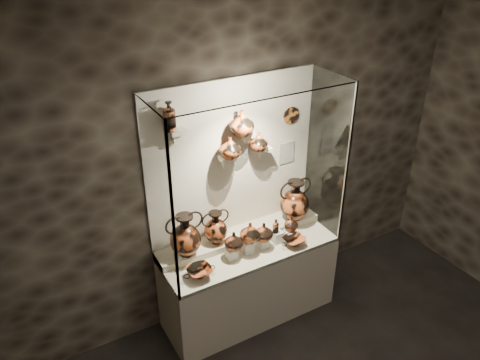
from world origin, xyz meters
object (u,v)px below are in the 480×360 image
lekythos_tall (169,115)px  ovoid_vase_b (242,123)px  lekythos_small (276,225)px  jug_a (234,241)px  amphora_left (185,235)px  kylix_left (199,272)px  ovoid_vase_c (258,142)px  jug_b (250,232)px  amphora_right (295,200)px  amphora_mid (216,227)px  kylix_right (294,241)px  jug_c (263,232)px  ovoid_vase_a (230,148)px  jug_e (291,224)px

lekythos_tall → ovoid_vase_b: bearing=9.5°
lekythos_small → ovoid_vase_b: size_ratio=0.71×
ovoid_vase_b → jug_a: bearing=-146.3°
amphora_left → kylix_left: bearing=-67.5°
lekythos_small → ovoid_vase_c: bearing=113.8°
jug_b → lekythos_small: 0.29m
amphora_right → amphora_mid: bearing=170.9°
amphora_left → ovoid_vase_c: (0.80, 0.08, 0.70)m
jug_a → amphora_mid: bearing=110.5°
kylix_right → ovoid_vase_c: 1.02m
lekythos_tall → ovoid_vase_b: size_ratio=1.22×
jug_c → jug_a: bearing=170.5°
jug_b → kylix_right: 0.47m
lekythos_small → lekythos_tall: bearing=174.7°
ovoid_vase_a → amphora_right: bearing=-2.4°
jug_c → jug_e: jug_c is taller
kylix_right → ovoid_vase_b: ovoid_vase_b is taller
amphora_mid → kylix_right: size_ratio=1.28×
ovoid_vase_b → kylix_right: bearing=-57.8°
lekythos_small → kylix_right: bearing=-29.8°
lekythos_small → kylix_right: size_ratio=0.63×
lekythos_small → jug_c: bearing=-161.5°
amphora_right → jug_a: 0.82m
kylix_right → ovoid_vase_a: (-0.48, 0.37, 0.94)m
amphora_mid → kylix_left: 0.47m
lekythos_small → ovoid_vase_a: bearing=158.0°
amphora_mid → lekythos_tall: 1.19m
jug_e → kylix_right: (-0.06, -0.13, -0.10)m
kylix_left → ovoid_vase_c: 1.26m
jug_a → lekythos_small: bearing=3.5°
amphora_right → lekythos_small: amphora_right is taller
jug_e → ovoid_vase_a: ovoid_vase_a is taller
ovoid_vase_c → kylix_right: bearing=-43.7°
amphora_left → jug_e: amphora_left is taller
amphora_right → jug_a: amphora_right is taller
amphora_left → lekythos_small: (0.84, -0.18, -0.08)m
amphora_left → jug_b: size_ratio=2.09×
jug_e → ovoid_vase_b: bearing=164.2°
amphora_left → ovoid_vase_c: bearing=28.3°
amphora_right → kylix_right: (-0.20, -0.29, -0.24)m
jug_e → kylix_right: jug_e is taller
amphora_mid → lekythos_small: bearing=-5.2°
jug_a → kylix_left: 0.42m
lekythos_small → ovoid_vase_a: size_ratio=0.78×
jug_e → kylix_left: 1.04m
jug_b → ovoid_vase_c: ovoid_vase_c is taller
kylix_left → jug_e: bearing=-15.2°
lekythos_tall → ovoid_vase_a: bearing=9.5°
amphora_mid → jug_e: amphora_mid is taller
jug_e → kylix_right: 0.18m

